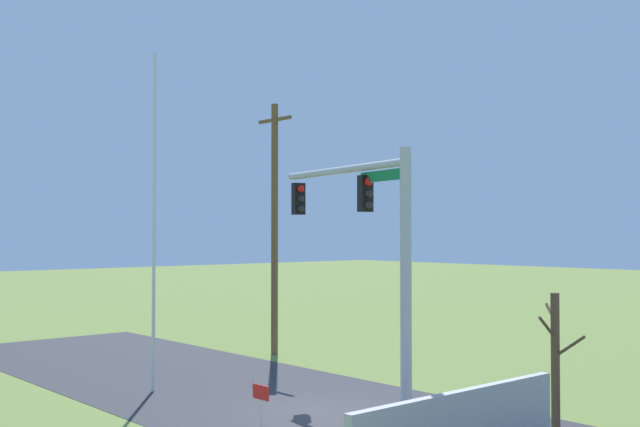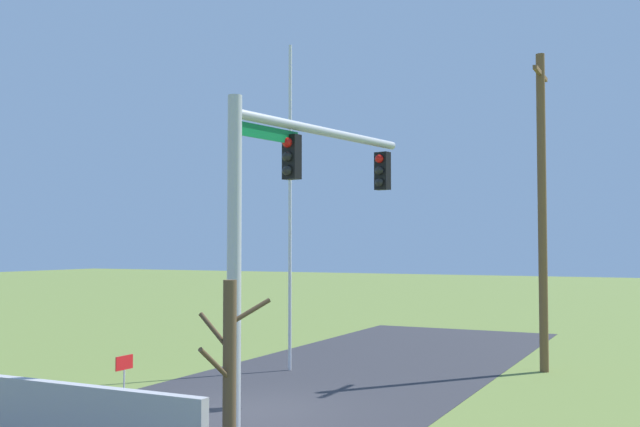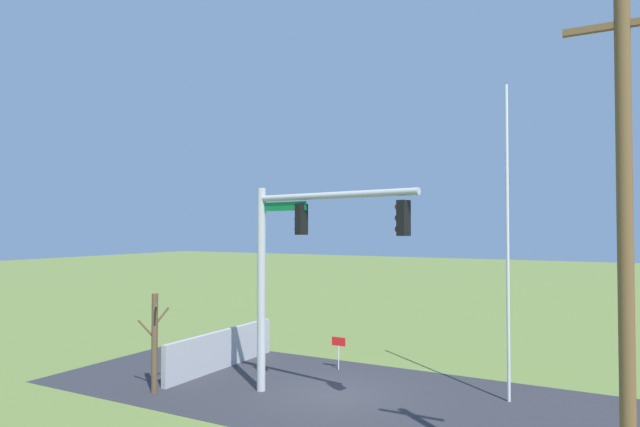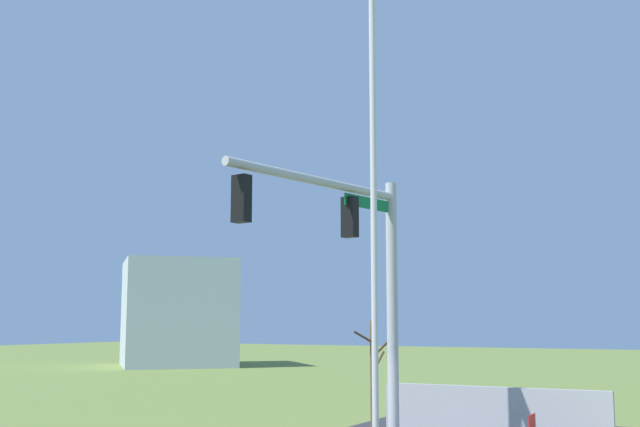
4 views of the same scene
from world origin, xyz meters
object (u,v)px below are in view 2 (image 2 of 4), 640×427
signal_mast (284,204)px  utility_pole (542,206)px  flagpole (290,206)px  bare_tree (229,385)px  open_sign (124,369)px

signal_mast → utility_pole: bearing=156.9°
flagpole → bare_tree: bearing=24.0°
signal_mast → flagpole: size_ratio=0.68×
bare_tree → signal_mast: bearing=-160.9°
flagpole → utility_pole: flagpole is taller
utility_pole → bare_tree: size_ratio=2.96×
bare_tree → open_sign: 6.77m
signal_mast → utility_pole: utility_pole is taller
utility_pole → open_sign: size_ratio=7.78×
flagpole → open_sign: bearing=-7.7°
signal_mast → utility_pole: (-8.96, 3.83, 0.32)m
flagpole → open_sign: (6.30, -0.85, -4.01)m
flagpole → utility_pole: 7.54m
utility_pole → open_sign: bearing=-39.4°
open_sign → signal_mast: bearing=96.7°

